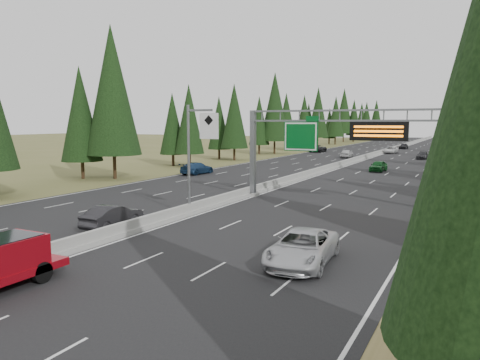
{
  "coord_description": "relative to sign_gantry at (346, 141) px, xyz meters",
  "views": [
    {
      "loc": [
        18.75,
        -3.28,
        6.89
      ],
      "look_at": [
        6.75,
        20.0,
        3.61
      ],
      "focal_mm": 35.0,
      "sensor_mm": 36.0,
      "label": 1
    }
  ],
  "objects": [
    {
      "name": "sign_gantry",
      "position": [
        0.0,
        0.0,
        0.0
      ],
      "size": [
        16.75,
        0.98,
        7.8
      ],
      "color": "slate",
      "rests_on": "road"
    },
    {
      "name": "car_ahead_dkred",
      "position": [
        5.58,
        20.78,
        -4.51
      ],
      "size": [
        1.52,
        4.17,
        1.37
      ],
      "primitive_type": "imported",
      "rotation": [
        0.0,
        0.0,
        -0.02
      ],
      "color": "#590C16",
      "rests_on": "road"
    },
    {
      "name": "car_onc_far",
      "position": [
        -22.7,
        63.43,
        -4.38
      ],
      "size": [
        2.7,
        5.81,
        1.61
      ],
      "primitive_type": "imported",
      "rotation": [
        0.0,
        0.0,
        3.14
      ],
      "color": "black",
      "rests_on": "road"
    },
    {
      "name": "hov_sign_pole",
      "position": [
        -8.33,
        -9.92,
        -0.54
      ],
      "size": [
        2.8,
        0.5,
        8.0
      ],
      "color": "slate",
      "rests_on": "road"
    },
    {
      "name": "car_ahead_dkgrey",
      "position": [
        0.49,
        52.64,
        -4.53
      ],
      "size": [
        1.9,
        4.55,
        1.31
      ],
      "primitive_type": "imported",
      "rotation": [
        0.0,
        0.0,
        -0.01
      ],
      "color": "black",
      "rests_on": "road"
    },
    {
      "name": "shoulder_left",
      "position": [
        -26.72,
        45.12,
        -5.24
      ],
      "size": [
        3.6,
        260.0,
        0.06
      ],
      "primitive_type": "cube",
      "color": "brown",
      "rests_on": "ground"
    },
    {
      "name": "shoulder_right",
      "position": [
        8.88,
        45.12,
        -5.24
      ],
      "size": [
        3.6,
        260.0,
        0.06
      ],
      "primitive_type": "cube",
      "color": "olive",
      "rests_on": "ground"
    },
    {
      "name": "median_barrier",
      "position": [
        -8.92,
        45.12,
        -4.85
      ],
      "size": [
        0.7,
        260.0,
        0.85
      ],
      "color": "gray",
      "rests_on": "road"
    },
    {
      "name": "road",
      "position": [
        -8.92,
        45.12,
        -5.23
      ],
      "size": [
        32.0,
        260.0,
        0.08
      ],
      "primitive_type": "cube",
      "color": "black",
      "rests_on": "ground"
    },
    {
      "name": "car_onc_white",
      "position": [
        -12.69,
        49.77,
        -4.39
      ],
      "size": [
        2.02,
        4.72,
        1.59
      ],
      "primitive_type": "imported",
      "rotation": [
        0.0,
        0.0,
        3.17
      ],
      "color": "#B4B4B4",
      "rests_on": "road"
    },
    {
      "name": "car_onc_blue",
      "position": [
        -22.95,
        13.16,
        -4.42
      ],
      "size": [
        2.54,
        5.47,
        1.55
      ],
      "primitive_type": "imported",
      "rotation": [
        0.0,
        0.0,
        3.07
      ],
      "color": "navy",
      "rests_on": "road"
    },
    {
      "name": "car_onc_near",
      "position": [
        -11.07,
        -15.58,
        -4.45
      ],
      "size": [
        1.57,
        4.48,
        1.48
      ],
      "primitive_type": "imported",
      "rotation": [
        0.0,
        0.0,
        3.14
      ],
      "color": "black",
      "rests_on": "road"
    },
    {
      "name": "tree_row_left",
      "position": [
        -30.83,
        40.63,
        3.34
      ],
      "size": [
        11.34,
        238.53,
        18.27
      ],
      "color": "black",
      "rests_on": "ground"
    },
    {
      "name": "silver_minivan",
      "position": [
        2.49,
        -17.37,
        -4.39
      ],
      "size": [
        3.11,
        5.97,
        1.61
      ],
      "primitive_type": "imported",
      "rotation": [
        0.0,
        0.0,
        0.08
      ],
      "color": "#B7B8BC",
      "rests_on": "road"
    },
    {
      "name": "car_ahead_far",
      "position": [
        -7.42,
        85.11,
        -4.5
      ],
      "size": [
        2.0,
        4.18,
        1.38
      ],
      "primitive_type": "imported",
      "rotation": [
        0.0,
        0.0,
        -0.09
      ],
      "color": "black",
      "rests_on": "road"
    },
    {
      "name": "car_ahead_white",
      "position": [
        -7.42,
        66.23,
        -4.47
      ],
      "size": [
        2.72,
        5.32,
        1.44
      ],
      "primitive_type": "imported",
      "rotation": [
        0.0,
        0.0,
        -0.07
      ],
      "color": "silver",
      "rests_on": "road"
    },
    {
      "name": "car_ahead_green",
      "position": [
        -2.55,
        27.44,
        -4.44
      ],
      "size": [
        2.01,
        4.47,
        1.49
      ],
      "primitive_type": "imported",
      "rotation": [
        0.0,
        0.0,
        -0.06
      ],
      "color": "#145A21",
      "rests_on": "road"
    }
  ]
}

